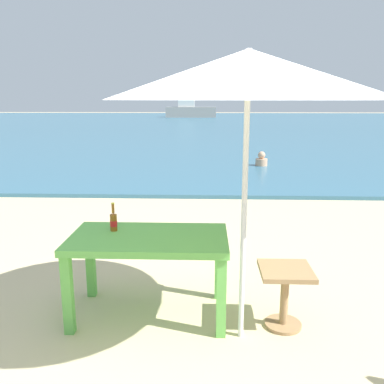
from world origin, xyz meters
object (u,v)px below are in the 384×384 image
(picnic_table_green, at_px, (149,248))
(swimmer_person, at_px, (261,160))
(beer_bottle_amber, at_px, (114,221))
(side_table_wood, at_px, (285,289))
(boat_tanker, at_px, (190,111))
(patio_umbrella, at_px, (248,75))

(picnic_table_green, xyz_separation_m, swimmer_person, (2.08, 8.22, -0.41))
(beer_bottle_amber, xyz_separation_m, side_table_wood, (1.53, -0.30, -0.50))
(swimmer_person, relative_size, boat_tanker, 0.08)
(patio_umbrella, bearing_deg, side_table_wood, 23.44)
(side_table_wood, distance_m, swimmer_person, 8.44)
(beer_bottle_amber, xyz_separation_m, swimmer_person, (2.42, 8.09, -0.61))
(picnic_table_green, distance_m, boat_tanker, 40.37)
(side_table_wood, xyz_separation_m, boat_tanker, (-2.49, 40.51, 0.41))
(picnic_table_green, distance_m, side_table_wood, 1.24)
(swimmer_person, bearing_deg, patio_umbrella, -98.44)
(beer_bottle_amber, distance_m, swimmer_person, 8.46)
(picnic_table_green, distance_m, beer_bottle_amber, 0.42)
(patio_umbrella, relative_size, boat_tanker, 0.44)
(picnic_table_green, relative_size, side_table_wood, 2.59)
(swimmer_person, bearing_deg, beer_bottle_amber, -106.65)
(picnic_table_green, bearing_deg, swimmer_person, 75.82)
(beer_bottle_amber, xyz_separation_m, patio_umbrella, (1.15, -0.47, 1.26))
(side_table_wood, height_order, boat_tanker, boat_tanker)
(picnic_table_green, distance_m, patio_umbrella, 1.71)
(patio_umbrella, distance_m, side_table_wood, 1.81)
(picnic_table_green, xyz_separation_m, side_table_wood, (1.19, -0.17, -0.30))
(beer_bottle_amber, bearing_deg, boat_tanker, 91.36)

